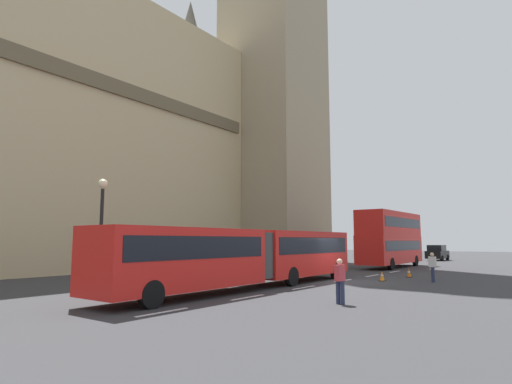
{
  "coord_description": "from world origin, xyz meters",
  "views": [
    {
      "loc": [
        -23.0,
        -11.05,
        2.37
      ],
      "look_at": [
        -0.72,
        5.68,
        5.62
      ],
      "focal_mm": 29.37,
      "sensor_mm": 36.0,
      "label": 1
    }
  ],
  "objects_px": {
    "traffic_cone_middle": "(409,273)",
    "pedestrian_by_kerb": "(433,266)",
    "pedestrian_near_cones": "(340,280)",
    "sedan_lead": "(437,253)",
    "articulated_bus": "(250,253)",
    "double_decker_bus": "(390,237)",
    "street_lamp": "(101,226)",
    "traffic_cone_west": "(382,276)"
  },
  "relations": [
    {
      "from": "street_lamp",
      "to": "traffic_cone_middle",
      "type": "bearing_deg",
      "value": -27.64
    },
    {
      "from": "street_lamp",
      "to": "pedestrian_by_kerb",
      "type": "relative_size",
      "value": 3.12
    },
    {
      "from": "articulated_bus",
      "to": "traffic_cone_middle",
      "type": "distance_m",
      "value": 12.26
    },
    {
      "from": "double_decker_bus",
      "to": "traffic_cone_west",
      "type": "bearing_deg",
      "value": -163.22
    },
    {
      "from": "street_lamp",
      "to": "double_decker_bus",
      "type": "bearing_deg",
      "value": -9.74
    },
    {
      "from": "double_decker_bus",
      "to": "street_lamp",
      "type": "relative_size",
      "value": 1.98
    },
    {
      "from": "sedan_lead",
      "to": "pedestrian_near_cones",
      "type": "height_order",
      "value": "sedan_lead"
    },
    {
      "from": "articulated_bus",
      "to": "sedan_lead",
      "type": "bearing_deg",
      "value": 0.2
    },
    {
      "from": "double_decker_bus",
      "to": "traffic_cone_middle",
      "type": "height_order",
      "value": "double_decker_bus"
    },
    {
      "from": "articulated_bus",
      "to": "traffic_cone_west",
      "type": "bearing_deg",
      "value": -26.66
    },
    {
      "from": "double_decker_bus",
      "to": "pedestrian_near_cones",
      "type": "xyz_separation_m",
      "value": [
        -22.85,
        -5.96,
        -1.8
      ]
    },
    {
      "from": "traffic_cone_west",
      "to": "double_decker_bus",
      "type": "bearing_deg",
      "value": 16.78
    },
    {
      "from": "articulated_bus",
      "to": "traffic_cone_west",
      "type": "distance_m",
      "value": 8.8
    },
    {
      "from": "articulated_bus",
      "to": "traffic_cone_middle",
      "type": "bearing_deg",
      "value": -21.0
    },
    {
      "from": "sedan_lead",
      "to": "traffic_cone_middle",
      "type": "relative_size",
      "value": 7.59
    },
    {
      "from": "double_decker_bus",
      "to": "street_lamp",
      "type": "height_order",
      "value": "street_lamp"
    },
    {
      "from": "pedestrian_near_cones",
      "to": "sedan_lead",
      "type": "bearing_deg",
      "value": 8.74
    },
    {
      "from": "articulated_bus",
      "to": "traffic_cone_west",
      "type": "xyz_separation_m",
      "value": [
        7.76,
        -3.9,
        -1.46
      ]
    },
    {
      "from": "double_decker_bus",
      "to": "traffic_cone_middle",
      "type": "bearing_deg",
      "value": -154.88
    },
    {
      "from": "double_decker_bus",
      "to": "pedestrian_near_cones",
      "type": "distance_m",
      "value": 23.69
    },
    {
      "from": "traffic_cone_middle",
      "to": "street_lamp",
      "type": "relative_size",
      "value": 0.11
    },
    {
      "from": "articulated_bus",
      "to": "street_lamp",
      "type": "distance_m",
      "value": 7.29
    },
    {
      "from": "traffic_cone_middle",
      "to": "pedestrian_by_kerb",
      "type": "height_order",
      "value": "pedestrian_by_kerb"
    },
    {
      "from": "articulated_bus",
      "to": "pedestrian_near_cones",
      "type": "relative_size",
      "value": 10.4
    },
    {
      "from": "articulated_bus",
      "to": "pedestrian_by_kerb",
      "type": "bearing_deg",
      "value": -36.5
    },
    {
      "from": "pedestrian_near_cones",
      "to": "pedestrian_by_kerb",
      "type": "height_order",
      "value": "same"
    },
    {
      "from": "articulated_bus",
      "to": "sedan_lead",
      "type": "xyz_separation_m",
      "value": [
        37.39,
        0.13,
        -0.83
      ]
    },
    {
      "from": "double_decker_bus",
      "to": "street_lamp",
      "type": "distance_m",
      "value": 26.64
    },
    {
      "from": "traffic_cone_middle",
      "to": "street_lamp",
      "type": "distance_m",
      "value": 19.32
    },
    {
      "from": "sedan_lead",
      "to": "traffic_cone_west",
      "type": "xyz_separation_m",
      "value": [
        -29.64,
        -4.03,
        -0.63
      ]
    },
    {
      "from": "sedan_lead",
      "to": "traffic_cone_west",
      "type": "relative_size",
      "value": 7.59
    },
    {
      "from": "pedestrian_near_cones",
      "to": "articulated_bus",
      "type": "bearing_deg",
      "value": 69.92
    },
    {
      "from": "street_lamp",
      "to": "pedestrian_near_cones",
      "type": "xyz_separation_m",
      "value": [
        3.4,
        -10.46,
        -2.14
      ]
    },
    {
      "from": "articulated_bus",
      "to": "traffic_cone_west",
      "type": "relative_size",
      "value": 30.3
    },
    {
      "from": "traffic_cone_west",
      "to": "street_lamp",
      "type": "height_order",
      "value": "street_lamp"
    },
    {
      "from": "double_decker_bus",
      "to": "street_lamp",
      "type": "xyz_separation_m",
      "value": [
        -26.25,
        4.5,
        0.35
      ]
    },
    {
      "from": "pedestrian_by_kerb",
      "to": "double_decker_bus",
      "type": "bearing_deg",
      "value": 28.73
    },
    {
      "from": "street_lamp",
      "to": "pedestrian_near_cones",
      "type": "distance_m",
      "value": 11.2
    },
    {
      "from": "traffic_cone_west",
      "to": "street_lamp",
      "type": "relative_size",
      "value": 0.11
    },
    {
      "from": "articulated_bus",
      "to": "sedan_lead",
      "type": "distance_m",
      "value": 37.4
    },
    {
      "from": "double_decker_bus",
      "to": "pedestrian_near_cones",
      "type": "relative_size",
      "value": 6.18
    },
    {
      "from": "double_decker_bus",
      "to": "pedestrian_near_cones",
      "type": "height_order",
      "value": "double_decker_bus"
    }
  ]
}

